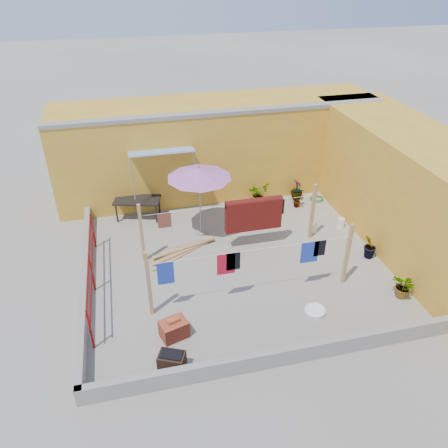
{
  "coord_description": "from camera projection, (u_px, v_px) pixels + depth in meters",
  "views": [
    {
      "loc": [
        -2.63,
        -9.4,
        7.41
      ],
      "look_at": [
        -0.31,
        0.3,
        1.19
      ],
      "focal_mm": 35.0,
      "sensor_mm": 36.0,
      "label": 1
    }
  ],
  "objects": [
    {
      "name": "lumber_pile",
      "position": [
        182.0,
        252.0,
        12.6
      ],
      "size": [
        2.02,
        1.16,
        0.13
      ],
      "color": "tan",
      "rests_on": "ground"
    },
    {
      "name": "parapet_left",
      "position": [
        85.0,
        280.0,
        11.27
      ],
      "size": [
        0.16,
        7.3,
        0.44
      ],
      "primitive_type": "cube",
      "color": "gray",
      "rests_on": "ground"
    },
    {
      "name": "brazier",
      "position": [
        172.0,
        362.0,
        8.99
      ],
      "size": [
        0.64,
        0.55,
        0.48
      ],
      "color": "#321C13",
      "rests_on": "ground"
    },
    {
      "name": "plant_right_a",
      "position": [
        298.0,
        197.0,
        14.74
      ],
      "size": [
        0.47,
        0.38,
        0.77
      ],
      "primitive_type": "imported",
      "rotation": [
        0.0,
        0.0,
        2.83
      ],
      "color": "#1C5A19",
      "rests_on": "ground"
    },
    {
      "name": "red_railing",
      "position": [
        91.0,
        268.0,
        10.89
      ],
      "size": [
        0.05,
        4.2,
        1.1
      ],
      "color": "maroon",
      "rests_on": "ground"
    },
    {
      "name": "white_basin",
      "position": [
        315.0,
        311.0,
        10.55
      ],
      "size": [
        0.52,
        0.52,
        0.09
      ],
      "color": "white",
      "rests_on": "ground"
    },
    {
      "name": "outdoor_table",
      "position": [
        137.0,
        201.0,
        14.02
      ],
      "size": [
        1.59,
        1.08,
        0.68
      ],
      "color": "black",
      "rests_on": "ground"
    },
    {
      "name": "ground",
      "position": [
        237.0,
        264.0,
        12.2
      ],
      "size": [
        80.0,
        80.0,
        0.0
      ],
      "primitive_type": "plane",
      "color": "#9E998E",
      "rests_on": "ground"
    },
    {
      "name": "plant_back_b",
      "position": [
        297.0,
        190.0,
        15.24
      ],
      "size": [
        0.53,
        0.53,
        0.73
      ],
      "primitive_type": "imported",
      "rotation": [
        0.0,
        0.0,
        1.2
      ],
      "color": "#1C5A19",
      "rests_on": "ground"
    },
    {
      "name": "water_jug_b",
      "position": [
        341.0,
        223.0,
        13.78
      ],
      "size": [
        0.22,
        0.22,
        0.34
      ],
      "color": "white",
      "rests_on": "ground"
    },
    {
      "name": "parapet_front",
      "position": [
        281.0,
        357.0,
        9.13
      ],
      "size": [
        8.3,
        0.16,
        0.44
      ],
      "primitive_type": "cube",
      "color": "gray",
      "rests_on": "ground"
    },
    {
      "name": "plant_right_b",
      "position": [
        370.0,
        247.0,
        12.24
      ],
      "size": [
        0.54,
        0.56,
        0.79
      ],
      "primitive_type": "imported",
      "rotation": [
        0.0,
        0.0,
        4.06
      ],
      "color": "#1C5A19",
      "rests_on": "ground"
    },
    {
      "name": "wall_back",
      "position": [
        217.0,
        147.0,
        15.32
      ],
      "size": [
        11.0,
        3.27,
        3.21
      ],
      "color": "gold",
      "rests_on": "ground"
    },
    {
      "name": "plant_back_a",
      "position": [
        258.0,
        194.0,
        14.95
      ],
      "size": [
        0.9,
        0.88,
        0.75
      ],
      "primitive_type": "imported",
      "rotation": [
        0.0,
        0.0,
        0.63
      ],
      "color": "#1C5A19",
      "rests_on": "ground"
    },
    {
      "name": "patio_umbrella",
      "position": [
        199.0,
        173.0,
        12.47
      ],
      "size": [
        2.1,
        2.1,
        2.27
      ],
      "color": "gray",
      "rests_on": "ground"
    },
    {
      "name": "green_hose",
      "position": [
        317.0,
        199.0,
        15.38
      ],
      "size": [
        0.49,
        0.49,
        0.07
      ],
      "color": "#197425",
      "rests_on": "ground"
    },
    {
      "name": "brick_stack",
      "position": [
        174.0,
        329.0,
        9.79
      ],
      "size": [
        0.7,
        0.59,
        0.52
      ],
      "color": "#A13C25",
      "rests_on": "ground"
    },
    {
      "name": "wall_right",
      "position": [
        415.0,
        193.0,
        12.38
      ],
      "size": [
        2.4,
        9.0,
        3.2
      ],
      "primitive_type": "cube",
      "color": "gold",
      "rests_on": "ground"
    },
    {
      "name": "water_jug_a",
      "position": [
        314.0,
        228.0,
        13.54
      ],
      "size": [
        0.2,
        0.2,
        0.31
      ],
      "color": "white",
      "rests_on": "ground"
    },
    {
      "name": "clothesline_rig",
      "position": [
        251.0,
        221.0,
        12.2
      ],
      "size": [
        5.09,
        2.35,
        1.8
      ],
      "color": "tan",
      "rests_on": "ground"
    },
    {
      "name": "plant_right_c",
      "position": [
        404.0,
        287.0,
        10.87
      ],
      "size": [
        0.62,
        0.68,
        0.65
      ],
      "primitive_type": "imported",
      "rotation": [
        0.0,
        0.0,
        4.91
      ],
      "color": "#1C5A19",
      "rests_on": "ground"
    }
  ]
}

